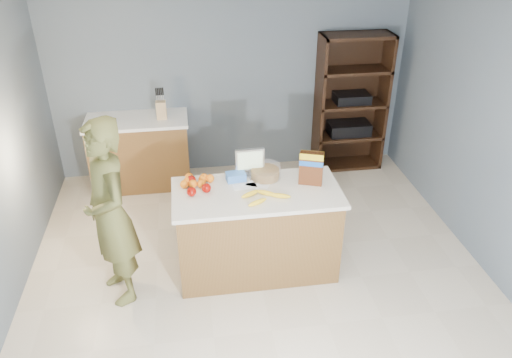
{
  "coord_description": "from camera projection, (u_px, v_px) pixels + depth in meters",
  "views": [
    {
      "loc": [
        -0.59,
        -3.59,
        3.28
      ],
      "look_at": [
        0.0,
        0.35,
        1.0
      ],
      "focal_mm": 35.0,
      "sensor_mm": 36.0,
      "label": 1
    }
  ],
  "objects": [
    {
      "name": "oranges",
      "position": [
        197.0,
        181.0,
        4.68
      ],
      "size": [
        0.32,
        0.23,
        0.08
      ],
      "color": "orange",
      "rests_on": "counter_peninsula"
    },
    {
      "name": "tv",
      "position": [
        250.0,
        161.0,
        4.77
      ],
      "size": [
        0.28,
        0.12,
        0.28
      ],
      "color": "silver",
      "rests_on": "counter_peninsula"
    },
    {
      "name": "cereal_box",
      "position": [
        311.0,
        166.0,
        4.62
      ],
      "size": [
        0.23,
        0.15,
        0.33
      ],
      "color": "#592B14",
      "rests_on": "counter_peninsula"
    },
    {
      "name": "walls",
      "position": [
        263.0,
        130.0,
        3.96
      ],
      "size": [
        4.52,
        5.02,
        2.51
      ],
      "color": "slate",
      "rests_on": "ground"
    },
    {
      "name": "knife_block",
      "position": [
        161.0,
        109.0,
        6.02
      ],
      "size": [
        0.12,
        0.1,
        0.31
      ],
      "color": "tan",
      "rests_on": "back_cabinet"
    },
    {
      "name": "bananas",
      "position": [
        264.0,
        196.0,
        4.48
      ],
      "size": [
        0.46,
        0.28,
        0.04
      ],
      "color": "yellow",
      "rests_on": "counter_peninsula"
    },
    {
      "name": "envelopes",
      "position": [
        251.0,
        185.0,
        4.68
      ],
      "size": [
        0.36,
        0.2,
        0.0
      ],
      "color": "white",
      "rests_on": "counter_peninsula"
    },
    {
      "name": "apples",
      "position": [
        196.0,
        187.0,
        4.58
      ],
      "size": [
        0.23,
        0.3,
        0.09
      ],
      "color": "#860803",
      "rests_on": "counter_peninsula"
    },
    {
      "name": "blue_carton",
      "position": [
        236.0,
        177.0,
        4.75
      ],
      "size": [
        0.19,
        0.14,
        0.08
      ],
      "primitive_type": "cube",
      "rotation": [
        0.0,
        0.0,
        0.13
      ],
      "color": "blue",
      "rests_on": "counter_peninsula"
    },
    {
      "name": "floor",
      "position": [
        261.0,
        287.0,
        4.78
      ],
      "size": [
        4.5,
        5.0,
        0.02
      ],
      "primitive_type": "cube",
      "color": "beige",
      "rests_on": "ground"
    },
    {
      "name": "counter_peninsula",
      "position": [
        257.0,
        234.0,
        4.84
      ],
      "size": [
        1.56,
        0.76,
        0.9
      ],
      "color": "brown",
      "rests_on": "ground"
    },
    {
      "name": "back_cabinet",
      "position": [
        140.0,
        152.0,
        6.29
      ],
      "size": [
        1.24,
        0.62,
        0.9
      ],
      "color": "brown",
      "rests_on": "ground"
    },
    {
      "name": "shelving_unit",
      "position": [
        350.0,
        105.0,
        6.57
      ],
      "size": [
        0.9,
        0.4,
        1.8
      ],
      "color": "black",
      "rests_on": "ground"
    },
    {
      "name": "person",
      "position": [
        110.0,
        214.0,
        4.3
      ],
      "size": [
        0.65,
        0.76,
        1.76
      ],
      "primitive_type": "imported",
      "rotation": [
        0.0,
        0.0,
        -1.14
      ],
      "color": "brown",
      "rests_on": "ground"
    },
    {
      "name": "salad_bowl",
      "position": [
        265.0,
        173.0,
        4.78
      ],
      "size": [
        0.3,
        0.3,
        0.13
      ],
      "color": "#267219",
      "rests_on": "counter_peninsula"
    }
  ]
}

